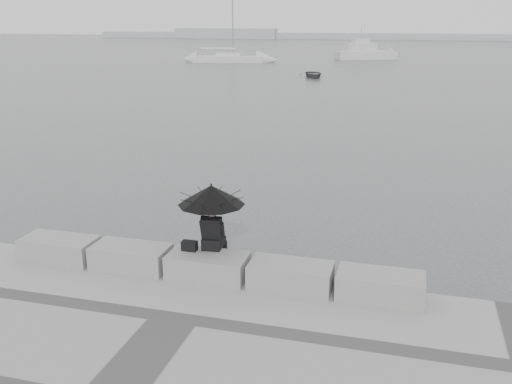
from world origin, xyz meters
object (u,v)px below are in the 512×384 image
(seated_person, at_px, (211,201))
(sailboat_left, at_px, (229,58))
(dinghy, at_px, (313,74))
(motor_cruiser, at_px, (366,53))

(seated_person, bearing_deg, sailboat_left, 101.64)
(dinghy, bearing_deg, seated_person, -103.55)
(sailboat_left, distance_m, dinghy, 22.02)
(sailboat_left, bearing_deg, seated_person, -80.98)
(sailboat_left, relative_size, dinghy, 3.60)
(sailboat_left, xyz_separation_m, dinghy, (14.12, -16.89, -0.21))
(seated_person, xyz_separation_m, dinghy, (-5.87, 45.78, -1.73))
(seated_person, height_order, motor_cruiser, motor_cruiser)
(seated_person, height_order, sailboat_left, sailboat_left)
(seated_person, height_order, dinghy, seated_person)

